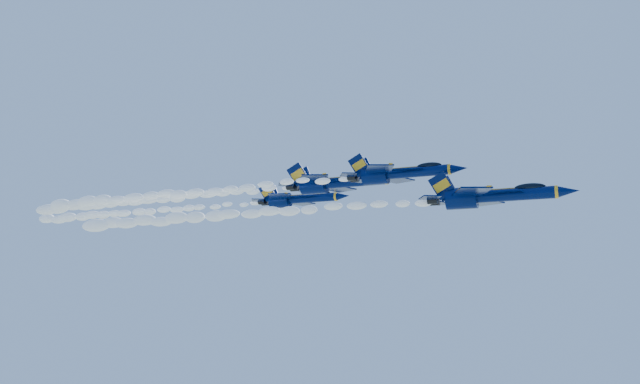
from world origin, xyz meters
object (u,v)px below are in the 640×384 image
at_px(jet_second, 399,173).
at_px(jet_third, 337,182).
at_px(jet_lead, 491,196).
at_px(jet_fourth, 298,199).

height_order(jet_second, jet_third, jet_third).
bearing_deg(jet_lead, jet_third, 148.94).
xyz_separation_m(jet_lead, jet_second, (-11.96, 4.21, 4.42)).
xyz_separation_m(jet_lead, jet_fourth, (-35.56, 24.56, 5.70)).
xyz_separation_m(jet_second, jet_fourth, (-23.60, 20.36, 1.28)).
distance_m(jet_lead, jet_third, 29.32).
height_order(jet_third, jet_fourth, jet_third).
xyz_separation_m(jet_lead, jet_third, (-24.58, 14.81, 6.03)).
relative_size(jet_lead, jet_second, 1.07).
bearing_deg(jet_lead, jet_fourth, 145.37).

